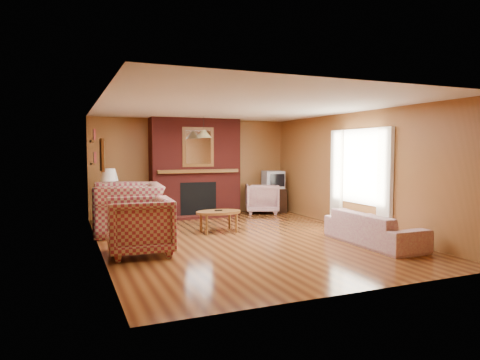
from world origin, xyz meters
name	(u,v)px	position (x,y,z in m)	size (l,w,h in m)	color
floor	(243,239)	(0.00, 0.00, 0.00)	(6.50, 6.50, 0.00)	#4A230F
ceiling	(243,107)	(0.00, 0.00, 2.40)	(6.50, 6.50, 0.00)	silver
wall_back	(192,167)	(0.00, 3.25, 1.20)	(6.50, 6.50, 0.00)	#9A5B2F
wall_front	(356,188)	(0.00, -3.25, 1.20)	(6.50, 6.50, 0.00)	#9A5B2F
wall_left	(99,177)	(-2.50, 0.00, 1.20)	(6.50, 6.50, 0.00)	#9A5B2F
wall_right	(355,171)	(2.50, 0.00, 1.20)	(6.50, 6.50, 0.00)	#9A5B2F
fireplace	(195,168)	(0.00, 2.98, 1.18)	(2.20, 0.82, 2.40)	#521611
window_right	(359,175)	(2.45, -0.20, 1.13)	(0.10, 1.85, 2.00)	beige
bookshelf	(94,148)	(-2.44, 1.90, 1.67)	(0.09, 0.55, 0.71)	brown
botanical_print	(102,155)	(-2.47, -0.30, 1.55)	(0.05, 0.40, 0.50)	brown
pendant_light	(204,134)	(0.00, 2.30, 2.00)	(0.36, 0.36, 0.48)	black
plaid_loveseat	(128,208)	(-1.85, 1.44, 0.48)	(1.48, 1.29, 0.96)	maroon
plaid_armchair	(140,226)	(-1.95, -0.49, 0.45)	(0.96, 0.99, 0.90)	maroon
floral_sofa	(374,228)	(1.90, -1.31, 0.28)	(1.91, 0.75, 0.56)	#BCB291
floral_armchair	(262,198)	(1.71, 2.77, 0.38)	(0.81, 0.84, 0.76)	#BCB291
coffee_table	(219,213)	(-0.19, 0.78, 0.37)	(0.92, 0.57, 0.44)	brown
side_table	(110,211)	(-2.10, 2.45, 0.30)	(0.45, 0.45, 0.60)	brown
table_lamp	(109,181)	(-2.10, 2.45, 0.95)	(0.38, 0.38, 0.63)	white
tv_stand	(273,200)	(2.05, 2.80, 0.31)	(0.57, 0.52, 0.63)	black
crt_tv	(273,180)	(2.05, 2.79, 0.85)	(0.55, 0.55, 0.46)	#A1A3A9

